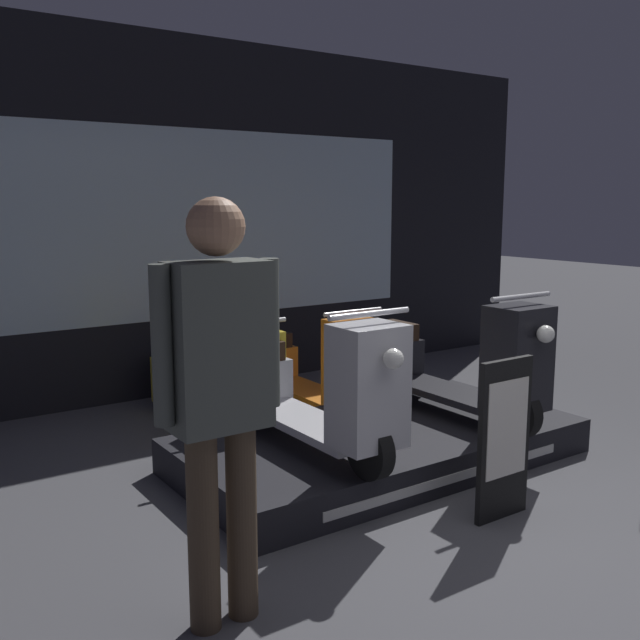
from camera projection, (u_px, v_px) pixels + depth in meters
name	position (u px, v px, depth m)	size (l,w,h in m)	color
ground_plane	(554.00, 553.00, 3.61)	(30.00, 30.00, 0.00)	#4C4C51
shop_wall_back	(205.00, 219.00, 6.56)	(7.98, 0.09, 3.20)	black
display_platform	(380.00, 445.00, 4.86)	(2.72, 1.37, 0.23)	black
scooter_display_left	(309.00, 391.00, 4.39)	(0.54, 1.71, 0.94)	black
scooter_display_right	(452.00, 365.00, 5.08)	(0.54, 1.71, 0.94)	black
scooter_backrow_0	(216.00, 384.00, 5.48)	(0.54, 1.71, 0.94)	black
scooter_backrow_1	(310.00, 369.00, 5.97)	(0.54, 1.71, 0.94)	black
person_left_browsing	(219.00, 382.00, 2.85)	(0.55, 0.23, 1.78)	#473828
price_sign_board	(504.00, 439.00, 3.94)	(0.38, 0.04, 0.91)	black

